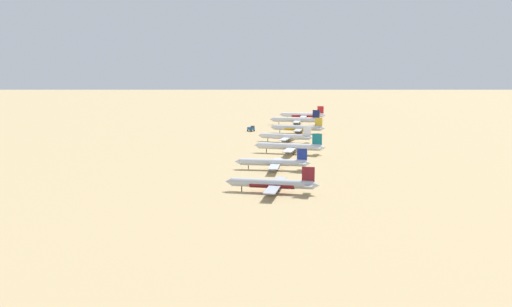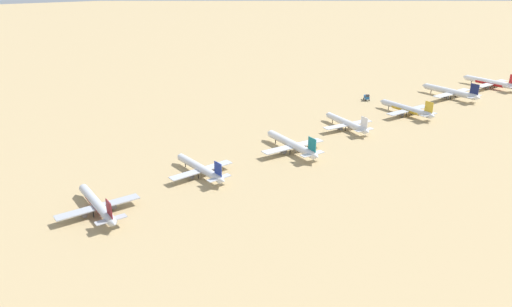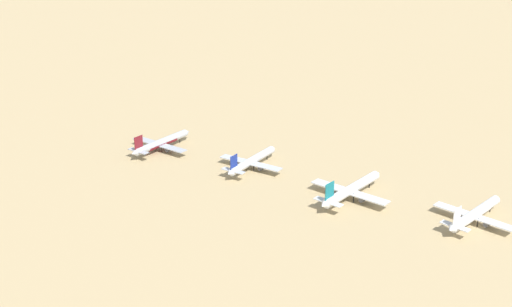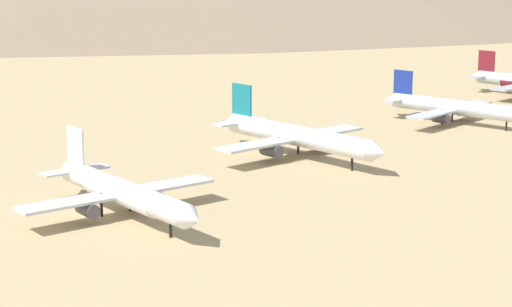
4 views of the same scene
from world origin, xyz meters
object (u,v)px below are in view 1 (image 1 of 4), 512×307
object	(u,v)px
parked_jet_6	(273,184)
parked_jet_1	(297,120)
parked_jet_0	(303,115)
parked_jet_2	(298,128)
parked_jet_3	(286,137)
parked_jet_4	(290,147)
parked_jet_5	(274,163)
service_truck	(251,128)

from	to	relation	value
parked_jet_6	parked_jet_1	bearing A→B (deg)	-77.50
parked_jet_0	parked_jet_6	bearing A→B (deg)	101.68
parked_jet_2	parked_jet_3	size ratio (longest dim) A/B	1.09
parked_jet_4	parked_jet_0	bearing A→B (deg)	-78.08
parked_jet_3	parked_jet_4	world-z (taller)	parked_jet_4
parked_jet_0	parked_jet_6	distance (m)	265.29
parked_jet_3	parked_jet_6	xyz separation A→B (m)	(-30.36, 125.21, 0.00)
parked_jet_4	parked_jet_5	size ratio (longest dim) A/B	1.13
parked_jet_0	parked_jet_3	world-z (taller)	parked_jet_0
parked_jet_5	parked_jet_6	distance (m)	42.67
parked_jet_2	service_truck	distance (m)	33.14
parked_jet_3	parked_jet_5	bearing A→B (deg)	102.19
parked_jet_5	parked_jet_6	bearing A→B (deg)	106.54
parked_jet_5	parked_jet_3	bearing A→B (deg)	-77.81
parked_jet_1	service_truck	distance (m)	52.11
parked_jet_3	parked_jet_6	bearing A→B (deg)	103.63
parked_jet_0	parked_jet_5	xyz separation A→B (m)	(-41.58, 218.88, -0.53)
parked_jet_1	service_truck	xyz separation A→B (m)	(19.34, 48.35, -1.81)
parked_jet_6	parked_jet_0	bearing A→B (deg)	-78.32
parked_jet_5	parked_jet_2	bearing A→B (deg)	-80.12
parked_jet_0	parked_jet_2	bearing A→B (deg)	101.97
parked_jet_2	service_truck	bearing A→B (deg)	-0.68
parked_jet_6	service_truck	world-z (taller)	parked_jet_6
parked_jet_2	parked_jet_6	world-z (taller)	parked_jet_2
parked_jet_1	parked_jet_4	xyz separation A→B (m)	(-31.21, 131.80, -0.26)
parked_jet_0	service_truck	world-z (taller)	parked_jet_0
parked_jet_0	parked_jet_2	distance (m)	93.52
parked_jet_3	parked_jet_0	bearing A→B (deg)	-80.15
parked_jet_2	parked_jet_4	bearing A→B (deg)	101.87
parked_jet_6	parked_jet_5	bearing A→B (deg)	-73.46
parked_jet_1	parked_jet_6	distance (m)	222.31
parked_jet_3	parked_jet_4	size ratio (longest dim) A/B	0.91
parked_jet_4	parked_jet_2	bearing A→B (deg)	-78.13
parked_jet_2	parked_jet_0	bearing A→B (deg)	-78.03
parked_jet_6	parked_jet_4	bearing A→B (deg)	-78.80
parked_jet_4	service_truck	world-z (taller)	parked_jet_4
service_truck	parked_jet_5	bearing A→B (deg)	113.40
parked_jet_0	parked_jet_3	size ratio (longest dim) A/B	1.15
parked_jet_1	parked_jet_5	bearing A→B (deg)	101.53
parked_jet_6	parked_jet_3	bearing A→B (deg)	-76.37
parked_jet_5	parked_jet_0	bearing A→B (deg)	-79.24
parked_jet_1	parked_jet_3	distance (m)	93.53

